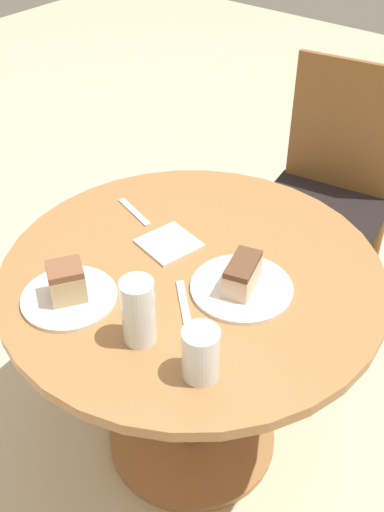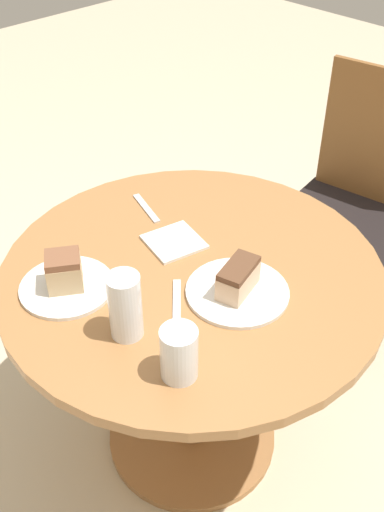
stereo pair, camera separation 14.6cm
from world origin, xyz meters
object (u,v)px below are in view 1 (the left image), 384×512
plate_far (69,297)px  cake_slice_far (67,282)px  chair (327,193)px  cake_slice_near (242,274)px  glass_water (201,356)px  plate_near (241,288)px  glass_lemonade (139,315)px

plate_far → cake_slice_far: size_ratio=2.07×
plate_far → chair: bearing=84.1°
cake_slice_near → glass_water: glass_water is taller
plate_near → glass_water: (0.08, -0.27, 0.05)m
chair → plate_far: (-0.11, -1.10, 0.22)m
plate_near → cake_slice_near: cake_slice_near is taller
glass_lemonade → cake_slice_near: bearing=73.3°
chair → plate_near: 0.87m
chair → cake_slice_far: (-0.11, -1.10, 0.27)m
plate_far → cake_slice_near: cake_slice_near is taller
glass_lemonade → plate_near: bearing=73.3°
chair → cake_slice_far: bearing=-105.0°
chair → cake_slice_far: chair is taller
plate_near → glass_lemonade: size_ratio=1.53×
glass_lemonade → glass_water: size_ratio=1.32×
chair → cake_slice_near: (0.18, -0.82, 0.26)m
plate_near → cake_slice_far: cake_slice_far is taller
plate_near → glass_water: 0.28m
chair → cake_slice_far: 1.13m
cake_slice_near → glass_water: 0.28m
plate_far → cake_slice_far: bearing=0.0°
chair → glass_lemonade: size_ratio=5.84×
cake_slice_far → glass_lemonade: glass_lemonade is taller
cake_slice_near → glass_lemonade: size_ratio=0.80×
plate_near → glass_lemonade: 0.29m
plate_near → glass_lemonade: (-0.08, -0.27, 0.06)m
plate_far → plate_near: bearing=43.4°
plate_far → glass_water: 0.38m
cake_slice_near → cake_slice_far: size_ratio=1.18×
glass_water → plate_near: bearing=107.3°
chair → glass_water: (0.26, -1.08, 0.27)m
chair → glass_lemonade: 1.13m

